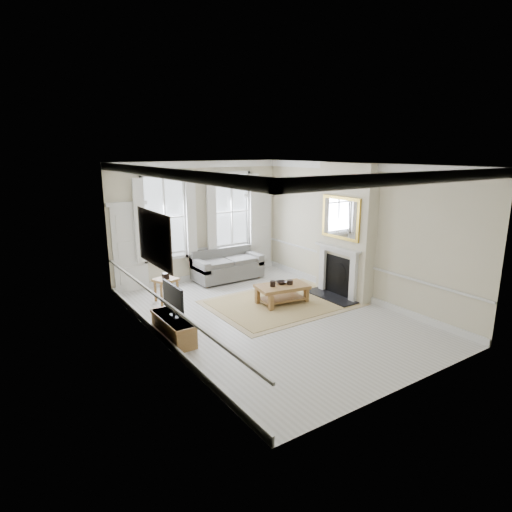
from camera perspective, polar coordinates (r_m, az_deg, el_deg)
floor at (r=9.84m, az=2.15°, el=-8.07°), size 7.20×7.20×0.00m
ceiling at (r=9.12m, az=2.35°, el=12.14°), size 7.20×7.20×0.00m
back_wall at (r=12.38m, az=-7.61°, el=4.60°), size 5.20×0.00×5.20m
left_wall at (r=8.12m, az=-12.78°, el=-0.56°), size 0.00×7.20×7.20m
right_wall at (r=11.03m, az=13.27°, el=3.21°), size 0.00×7.20×7.20m
window_left at (r=11.88m, az=-12.09°, el=5.00°), size 1.26×0.20×2.20m
window_right at (r=12.79m, az=-3.30°, el=5.91°), size 1.26×0.20×2.20m
door_left at (r=11.71m, az=-16.46°, el=0.86°), size 0.90×0.08×2.30m
door_right at (r=13.45m, az=0.40°, el=3.09°), size 0.90×0.08×2.30m
painting at (r=8.33m, az=-13.40°, el=2.24°), size 0.05×1.66×1.06m
chimney_breast at (r=11.05m, az=11.89°, el=3.29°), size 0.35×1.70×3.38m
hearth at (r=11.18m, az=9.92°, el=-5.38°), size 0.55×1.50×0.05m
fireplace at (r=11.11m, az=10.82°, el=-1.73°), size 0.21×1.45×1.33m
mirror at (r=10.84m, az=11.18°, el=5.01°), size 0.06×1.26×1.06m
sofa at (r=12.51m, az=-3.95°, el=-1.46°), size 1.96×0.95×0.88m
side_table at (r=10.80m, az=-11.92°, el=-3.54°), size 0.64×0.64×0.61m
rug at (r=10.66m, az=3.48°, el=-6.23°), size 3.50×2.60×0.02m
coffee_table at (r=10.54m, az=3.51°, el=-4.32°), size 1.35×0.93×0.47m
ceramic_pot_a at (r=10.39m, az=2.25°, el=-3.72°), size 0.14×0.14×0.14m
ceramic_pot_b at (r=10.58m, az=4.54°, el=-3.51°), size 0.15×0.15×0.11m
bowl at (r=10.61m, az=3.40°, el=-3.56°), size 0.31×0.31×0.06m
tv_stand at (r=8.78m, az=-10.93°, el=-9.46°), size 0.42×1.31×0.47m
tv at (r=8.56m, az=-10.98°, el=-5.56°), size 0.08×0.90×0.68m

